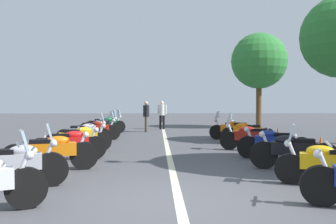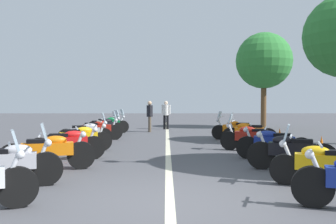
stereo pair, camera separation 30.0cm
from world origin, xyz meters
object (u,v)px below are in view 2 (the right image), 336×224
Objects in this scene: bystander_0 at (150,114)px; roadside_tree_2 at (264,61)px; motorcycle_left_row_6 at (97,129)px; motorcycle_right_row_5 at (248,132)px; motorcycle_left_row_2 at (48,151)px; bystander_1 at (166,113)px; motorcycle_left_row_8 at (109,124)px; motorcycle_right_row_6 at (237,129)px; motorcycle_right_row_2 at (291,151)px; motorcycle_right_row_4 at (252,137)px; motorcycle_left_row_5 at (86,133)px; motorcycle_right_row_1 at (324,164)px; motorcycle_left_row_4 at (79,138)px; motorcycle_left_row_1 at (10,163)px; traffic_cone_0 at (321,147)px; traffic_cone_1 at (280,137)px; motorcycle_left_row_3 at (68,144)px; motorcycle_left_row_7 at (104,126)px; motorcycle_right_row_3 at (273,143)px.

bystander_0 is 7.69m from roadside_tree_2.
motorcycle_right_row_5 is (-1.57, -5.87, 0.00)m from motorcycle_left_row_6.
motorcycle_left_row_2 is at bearing -110.52° from motorcycle_left_row_6.
roadside_tree_2 is at bearing -65.43° from bystander_1.
motorcycle_right_row_6 is at bearing -52.20° from motorcycle_left_row_8.
motorcycle_left_row_6 is 1.04× the size of motorcycle_right_row_2.
motorcycle_left_row_2 is 6.49m from motorcycle_right_row_4.
motorcycle_right_row_1 is at bearing -64.73° from motorcycle_left_row_5.
motorcycle_left_row_4 is 1.03× the size of motorcycle_left_row_8.
motorcycle_left_row_4 is at bearing 71.30° from motorcycle_left_row_1.
motorcycle_right_row_4 is at bearing 163.10° from roadside_tree_2.
bystander_1 reaches higher than motorcycle_left_row_6.
motorcycle_left_row_4 is (4.86, -0.17, -0.02)m from motorcycle_left_row_1.
traffic_cone_0 is at bearing -138.62° from bystander_1.
motorcycle_right_row_6 is 4.75m from traffic_cone_0.
motorcycle_left_row_1 reaches higher than motorcycle_left_row_2.
motorcycle_left_row_4 is 6.48m from motorcycle_left_row_8.
motorcycle_right_row_4 is at bearing 141.02° from traffic_cone_1.
motorcycle_left_row_3 reaches higher than motorcycle_left_row_4.
bystander_1 is (7.15, 4.28, 0.65)m from traffic_cone_1.
motorcycle_left_row_2 is 1.07× the size of motorcycle_right_row_2.
motorcycle_left_row_6 is 3.37× the size of traffic_cone_0.
motorcycle_left_row_2 is at bearing -117.90° from motorcycle_left_row_7.
bystander_1 is (8.96, 2.81, 0.48)m from motorcycle_right_row_4.
motorcycle_left_row_6 is 1.04× the size of motorcycle_right_row_1.
motorcycle_right_row_3 is 3.36× the size of traffic_cone_1.
motorcycle_right_row_1 is at bearing 105.19° from motorcycle_right_row_5.
motorcycle_right_row_2 is 2.68m from traffic_cone_0.
traffic_cone_1 is 0.38× the size of bystander_1.
motorcycle_left_row_1 reaches higher than motorcycle_left_row_4.
motorcycle_right_row_4 is 10.73m from roadside_tree_2.
traffic_cone_0 is 10.02m from bystander_0.
motorcycle_left_row_4 is 1.11× the size of motorcycle_left_row_7.
bystander_1 is at bearing 60.18° from motorcycle_left_row_2.
traffic_cone_1 is at bearing -7.43° from motorcycle_left_row_4.
motorcycle_right_row_1 is at bearing -47.78° from motorcycle_left_row_3.
traffic_cone_0 is 1.00× the size of traffic_cone_1.
motorcycle_right_row_2 is 0.97× the size of motorcycle_right_row_4.
motorcycle_left_row_1 is 0.35× the size of roadside_tree_2.
motorcycle_left_row_2 is at bearing -109.07° from bystander_0.
motorcycle_right_row_6 is 7.89m from roadside_tree_2.
motorcycle_left_row_4 is 3.33× the size of traffic_cone_1.
motorcycle_left_row_7 reaches higher than traffic_cone_1.
motorcycle_left_row_3 is 1.01× the size of motorcycle_left_row_8.
motorcycle_left_row_6 is (3.30, 0.04, 0.01)m from motorcycle_left_row_4.
motorcycle_left_row_1 is at bearing -174.65° from bystander_1.
motorcycle_left_row_6 is at bearing -34.25° from motorcycle_right_row_1.
motorcycle_left_row_6 is 11.34m from roadside_tree_2.
motorcycle_left_row_6 is at bearing -30.67° from motorcycle_right_row_2.
motorcycle_right_row_1 reaches higher than motorcycle_left_row_4.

